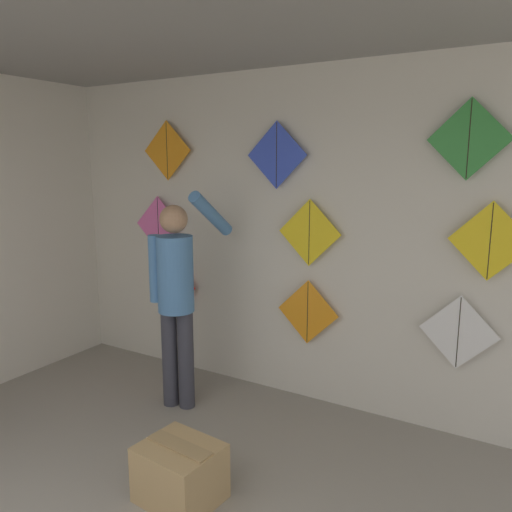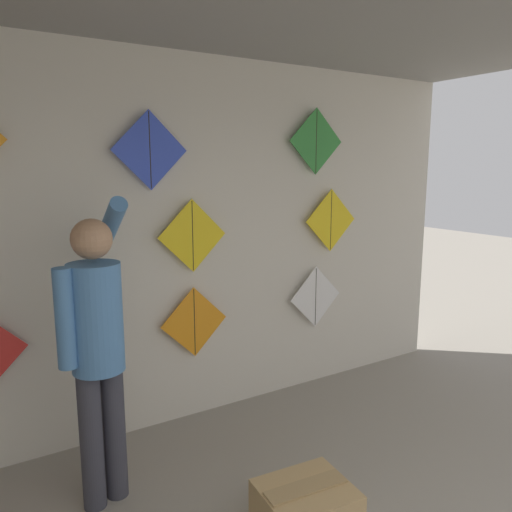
# 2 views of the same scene
# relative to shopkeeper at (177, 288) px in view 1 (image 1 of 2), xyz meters

# --- Properties ---
(back_panel) EXTENTS (5.66, 0.06, 2.80)m
(back_panel) POSITION_rel_shopkeeper_xyz_m (0.73, 0.71, 0.38)
(back_panel) COLOR beige
(back_panel) RESTS_ON ground
(ceiling_slab) EXTENTS (5.66, 4.01, 0.04)m
(ceiling_slab) POSITION_rel_shopkeeper_xyz_m (0.73, -0.92, 1.80)
(ceiling_slab) COLOR gray
(shopkeeper) EXTENTS (0.45, 0.68, 1.82)m
(shopkeeper) POSITION_rel_shopkeeper_xyz_m (0.00, 0.00, 0.00)
(shopkeeper) COLOR #383842
(shopkeeper) RESTS_ON ground
(cardboard_box) EXTENTS (0.50, 0.44, 0.37)m
(cardboard_box) POSITION_rel_shopkeeper_xyz_m (0.78, -0.96, -0.85)
(cardboard_box) COLOR tan
(cardboard_box) RESTS_ON ground
(kite_0) EXTENTS (0.55, 0.01, 0.55)m
(kite_0) POSITION_rel_shopkeeper_xyz_m (-0.57, 0.62, -0.18)
(kite_0) COLOR red
(kite_1) EXTENTS (0.55, 0.01, 0.55)m
(kite_1) POSITION_rel_shopkeeper_xyz_m (0.89, 0.62, -0.23)
(kite_1) COLOR orange
(kite_2) EXTENTS (0.55, 0.01, 0.55)m
(kite_2) POSITION_rel_shopkeeper_xyz_m (2.08, 0.62, -0.19)
(kite_2) COLOR white
(kite_3) EXTENTS (0.55, 0.01, 0.55)m
(kite_3) POSITION_rel_shopkeeper_xyz_m (-0.73, 0.62, 0.41)
(kite_3) COLOR pink
(kite_4) EXTENTS (0.55, 0.01, 0.55)m
(kite_4) POSITION_rel_shopkeeper_xyz_m (0.89, 0.62, 0.45)
(kite_4) COLOR yellow
(kite_5) EXTENTS (0.55, 0.01, 0.55)m
(kite_5) POSITION_rel_shopkeeper_xyz_m (2.24, 0.62, 0.48)
(kite_5) COLOR yellow
(kite_6) EXTENTS (0.55, 0.01, 0.55)m
(kite_6) POSITION_rel_shopkeeper_xyz_m (-0.58, 0.62, 1.12)
(kite_6) COLOR orange
(kite_7) EXTENTS (0.55, 0.01, 0.55)m
(kite_7) POSITION_rel_shopkeeper_xyz_m (0.58, 0.62, 1.07)
(kite_7) COLOR blue
(kite_8) EXTENTS (0.55, 0.01, 0.55)m
(kite_8) POSITION_rel_shopkeeper_xyz_m (2.05, 0.62, 1.17)
(kite_8) COLOR #338C38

